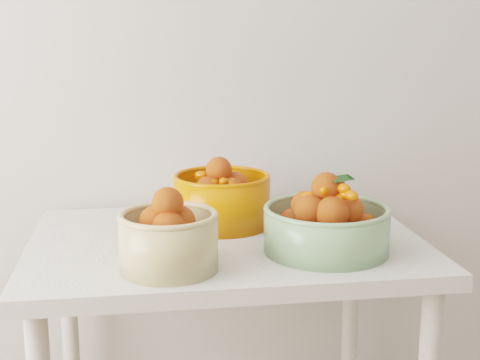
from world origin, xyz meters
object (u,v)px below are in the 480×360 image
Objects in this scene: table at (226,273)px; bowl_cream at (169,239)px; bowl_green at (327,224)px; bowl_orange at (222,198)px.

bowl_cream is (-0.16, -0.21, 0.17)m from table.
bowl_green is (0.38, 0.07, -0.00)m from bowl_cream.
bowl_cream reaches higher than table.
table is at bearing 148.26° from bowl_green.
bowl_cream is at bearing -169.21° from bowl_green.
bowl_cream is 0.37m from bowl_orange.
bowl_green is at bearing 10.79° from bowl_cream.
table is 2.68× the size of bowl_green.
bowl_orange is at bearing 87.73° from table.
bowl_orange reaches higher than table.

